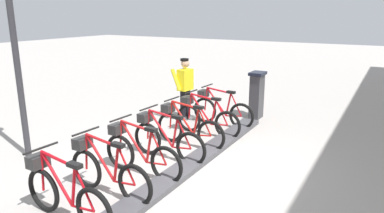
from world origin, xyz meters
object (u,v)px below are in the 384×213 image
object	(u,v)px
bike_docked_2	(187,127)
bike_docked_4	(139,152)
bike_docked_1	(205,117)
bike_docked_6	(63,193)
lamp_post	(12,26)
bike_docked_3	(165,138)
worker_near_rack	(185,87)
bike_docked_0	(220,109)
bike_docked_5	(106,170)
payment_kiosk	(257,94)

from	to	relation	value
bike_docked_2	bike_docked_4	xyz separation A→B (m)	(0.00, 1.67, 0.00)
bike_docked_1	bike_docked_6	distance (m)	4.17
bike_docked_1	bike_docked_2	size ratio (longest dim) A/B	1.00
bike_docked_1	lamp_post	bearing A→B (deg)	49.49
bike_docked_3	lamp_post	xyz separation A→B (m)	(2.51, 1.27, 2.15)
bike_docked_1	worker_near_rack	distance (m)	1.42
worker_near_rack	bike_docked_4	bearing A→B (deg)	107.42
bike_docked_3	bike_docked_4	bearing A→B (deg)	90.00
bike_docked_1	bike_docked_3	world-z (taller)	same
bike_docked_3	bike_docked_1	bearing A→B (deg)	-90.00
bike_docked_0	bike_docked_5	bearing A→B (deg)	90.00
bike_docked_2	bike_docked_4	bearing A→B (deg)	90.00
payment_kiosk	lamp_post	distance (m)	6.07
bike_docked_2	bike_docked_6	world-z (taller)	same
bike_docked_4	worker_near_rack	world-z (taller)	worker_near_rack
bike_docked_0	bike_docked_3	world-z (taller)	same
payment_kiosk	bike_docked_6	distance (m)	6.13
bike_docked_3	bike_docked_4	distance (m)	0.83
bike_docked_2	worker_near_rack	xyz separation A→B (m)	(1.04, -1.66, 0.48)
bike_docked_3	lamp_post	distance (m)	3.54
worker_near_rack	lamp_post	world-z (taller)	lamp_post
bike_docked_3	bike_docked_6	xyz separation A→B (m)	(0.00, 2.50, 0.00)
bike_docked_0	bike_docked_6	bearing A→B (deg)	90.00
bike_docked_4	bike_docked_1	bearing A→B (deg)	-90.00
bike_docked_3	worker_near_rack	size ratio (longest dim) A/B	1.04
payment_kiosk	bike_docked_3	bearing A→B (deg)	80.98
bike_docked_5	worker_near_rack	size ratio (longest dim) A/B	1.04
bike_docked_3	bike_docked_5	world-z (taller)	same
bike_docked_0	bike_docked_1	xyz separation A→B (m)	(0.00, 0.83, 0.00)
bike_docked_5	lamp_post	bearing A→B (deg)	-9.03
bike_docked_2	bike_docked_5	size ratio (longest dim) A/B	1.00
payment_kiosk	bike_docked_1	world-z (taller)	payment_kiosk
bike_docked_2	bike_docked_5	bearing A→B (deg)	90.00
bike_docked_2	bike_docked_3	world-z (taller)	same
payment_kiosk	bike_docked_1	size ratio (longest dim) A/B	0.74
lamp_post	worker_near_rack	bearing A→B (deg)	-111.26
bike_docked_2	bike_docked_3	xyz separation A→B (m)	(0.00, 0.83, 0.00)
bike_docked_1	bike_docked_0	bearing A→B (deg)	-90.00
bike_docked_3	worker_near_rack	distance (m)	2.75
payment_kiosk	bike_docked_5	xyz separation A→B (m)	(0.57, 5.27, -0.24)
bike_docked_5	worker_near_rack	xyz separation A→B (m)	(1.04, -4.16, 0.48)
bike_docked_4	bike_docked_6	size ratio (longest dim) A/B	1.00
bike_docked_4	bike_docked_3	bearing A→B (deg)	-90.00
bike_docked_6	lamp_post	bearing A→B (deg)	-26.16
payment_kiosk	lamp_post	bearing A→B (deg)	57.70
bike_docked_1	bike_docked_5	distance (m)	3.33
bike_docked_0	bike_docked_1	bearing A→B (deg)	90.00
bike_docked_4	bike_docked_5	xyz separation A→B (m)	(0.00, 0.83, 0.00)
bike_docked_0	bike_docked_3	bearing A→B (deg)	90.00
bike_docked_5	payment_kiosk	bearing A→B (deg)	-96.19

